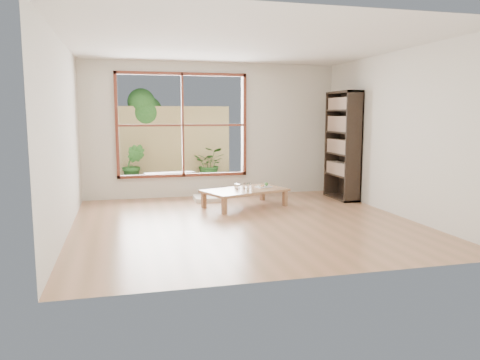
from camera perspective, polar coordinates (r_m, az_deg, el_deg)
The scene contains 15 objects.
ground at distance 7.05m, azimuth 0.58°, elevation -5.16°, with size 5.00×5.00×0.00m, color #B27C59.
low_table at distance 8.17m, azimuth 0.60°, elevation -1.40°, with size 1.61×1.24×0.31m.
floor_cushion at distance 8.85m, azimuth -3.87°, elevation -2.22°, with size 0.54×0.54×0.08m, color white.
bookshelf at distance 9.10m, azimuth 12.41°, elevation 4.11°, with size 0.33×0.92×2.04m, color black.
glass_tall at distance 7.99m, azimuth 1.14°, elevation -0.85°, with size 0.07×0.07×0.13m, color silver.
glass_mid at distance 8.26m, azimuth 0.60°, elevation -0.70°, with size 0.07×0.07×0.09m, color silver.
glass_short at distance 8.29m, azimuth -0.48°, elevation -0.73°, with size 0.06×0.06×0.08m, color silver.
glass_small at distance 8.18m, azimuth -0.22°, elevation -0.82°, with size 0.07×0.07×0.09m, color silver.
food_tray at distance 8.42m, azimuth 2.95°, elevation -0.74°, with size 0.30×0.25×0.08m.
deck at distance 10.39m, azimuth -7.68°, elevation -0.98°, with size 2.80×2.00×0.05m, color #352D26.
garden_bench at distance 10.22m, azimuth -8.60°, elevation 0.59°, with size 1.11×0.48×0.34m.
bamboo_fence at distance 11.28m, azimuth -8.35°, elevation 4.31°, with size 2.80×0.06×1.80m, color tan.
shrub_right at distance 11.28m, azimuth -3.65°, elevation 1.98°, with size 0.73×0.63×0.81m, color #336625.
shrub_left at distance 10.81m, azimuth -12.85°, elevation 1.84°, with size 0.51×0.41×0.92m, color #336625.
garden_tree at distance 11.51m, azimuth -11.97°, elevation 7.91°, with size 1.04×0.85×2.22m.
Camera 1 is at (-1.76, -6.64, 1.60)m, focal length 35.00 mm.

